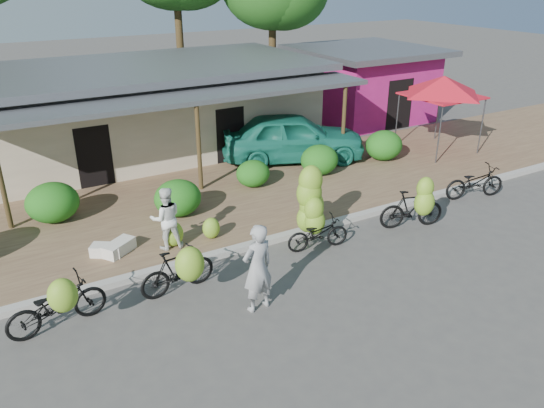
# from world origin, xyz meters

# --- Properties ---
(ground) EXTENTS (100.00, 100.00, 0.00)m
(ground) POSITION_xyz_m (0.00, 0.00, 0.00)
(ground) COLOR #4B4946
(ground) RESTS_ON ground
(sidewalk) EXTENTS (60.00, 6.00, 0.12)m
(sidewalk) POSITION_xyz_m (0.00, 5.00, 0.06)
(sidewalk) COLOR olive
(sidewalk) RESTS_ON ground
(curb) EXTENTS (60.00, 0.25, 0.15)m
(curb) POSITION_xyz_m (0.00, 2.00, 0.07)
(curb) COLOR #A8A399
(curb) RESTS_ON ground
(shop_main) EXTENTS (13.00, 8.50, 3.35)m
(shop_main) POSITION_xyz_m (0.00, 10.93, 1.72)
(shop_main) COLOR beige
(shop_main) RESTS_ON ground
(shop_pink) EXTENTS (6.00, 6.00, 3.25)m
(shop_pink) POSITION_xyz_m (10.50, 10.99, 1.67)
(shop_pink) COLOR #BC1D74
(shop_pink) RESTS_ON ground
(hedge_1) EXTENTS (1.44, 1.29, 1.12)m
(hedge_1) POSITION_xyz_m (-4.47, 5.94, 0.68)
(hedge_1) COLOR #1C5914
(hedge_1) RESTS_ON sidewalk
(hedge_2) EXTENTS (1.34, 1.21, 1.05)m
(hedge_2) POSITION_xyz_m (-1.33, 4.59, 0.64)
(hedge_2) COLOR #1C5914
(hedge_2) RESTS_ON sidewalk
(hedge_3) EXTENTS (1.11, 1.00, 0.86)m
(hedge_3) POSITION_xyz_m (1.55, 5.46, 0.55)
(hedge_3) COLOR #1C5914
(hedge_3) RESTS_ON sidewalk
(hedge_4) EXTENTS (1.32, 1.18, 1.03)m
(hedge_4) POSITION_xyz_m (4.03, 5.30, 0.63)
(hedge_4) COLOR #1C5914
(hedge_4) RESTS_ON sidewalk
(hedge_5) EXTENTS (1.39, 1.25, 1.09)m
(hedge_5) POSITION_xyz_m (6.95, 5.37, 0.66)
(hedge_5) COLOR #1C5914
(hedge_5) RESTS_ON sidewalk
(red_canopy) EXTENTS (3.50, 3.50, 2.86)m
(red_canopy) POSITION_xyz_m (9.46, 5.22, 2.61)
(red_canopy) COLOR #59595E
(red_canopy) RESTS_ON sidewalk
(bike_far_left) EXTENTS (2.05, 1.36, 1.44)m
(bike_far_left) POSITION_xyz_m (-5.22, 0.94, 0.58)
(bike_far_left) COLOR black
(bike_far_left) RESTS_ON ground
(bike_left) EXTENTS (1.79, 1.24, 1.39)m
(bike_left) POSITION_xyz_m (-2.68, 0.90, 0.63)
(bike_left) COLOR black
(bike_left) RESTS_ON ground
(bike_center) EXTENTS (1.72, 1.27, 2.08)m
(bike_center) POSITION_xyz_m (1.15, 1.43, 0.87)
(bike_center) COLOR black
(bike_center) RESTS_ON ground
(bike_right) EXTENTS (1.91, 1.40, 1.71)m
(bike_right) POSITION_xyz_m (3.99, 0.73, 0.69)
(bike_right) COLOR black
(bike_right) RESTS_ON ground
(bike_far_right) EXTENTS (2.08, 1.18, 1.04)m
(bike_far_right) POSITION_xyz_m (7.21, 1.42, 0.52)
(bike_far_right) COLOR black
(bike_far_right) RESTS_ON ground
(loose_banana_a) EXTENTS (0.53, 0.45, 0.66)m
(loose_banana_a) POSITION_xyz_m (-2.12, 2.90, 0.45)
(loose_banana_a) COLOR #91BC2F
(loose_banana_a) RESTS_ON sidewalk
(loose_banana_b) EXTENTS (0.46, 0.39, 0.58)m
(loose_banana_b) POSITION_xyz_m (-1.11, 2.80, 0.41)
(loose_banana_b) COLOR #91BC2F
(loose_banana_b) RESTS_ON sidewalk
(loose_banana_c) EXTENTS (0.58, 0.49, 0.72)m
(loose_banana_c) POSITION_xyz_m (1.83, 2.57, 0.48)
(loose_banana_c) COLOR #91BC2F
(loose_banana_c) RESTS_ON sidewalk
(sack_near) EXTENTS (0.93, 0.81, 0.30)m
(sack_near) POSITION_xyz_m (-3.42, 3.23, 0.27)
(sack_near) COLOR white
(sack_near) RESTS_ON sidewalk
(sack_far) EXTENTS (0.84, 0.73, 0.28)m
(sack_far) POSITION_xyz_m (-3.71, 3.26, 0.26)
(sack_far) COLOR white
(sack_far) RESTS_ON sidewalk
(vendor) EXTENTS (0.78, 0.57, 1.97)m
(vendor) POSITION_xyz_m (-1.48, -0.42, 0.98)
(vendor) COLOR #969696
(vendor) RESTS_ON ground
(bystander) EXTENTS (0.89, 0.75, 1.62)m
(bystander) POSITION_xyz_m (-2.27, 2.88, 0.93)
(bystander) COLOR white
(bystander) RESTS_ON sidewalk
(teal_van) EXTENTS (5.55, 3.83, 1.76)m
(teal_van) POSITION_xyz_m (4.02, 7.00, 1.00)
(teal_van) COLOR #1A7661
(teal_van) RESTS_ON sidewalk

